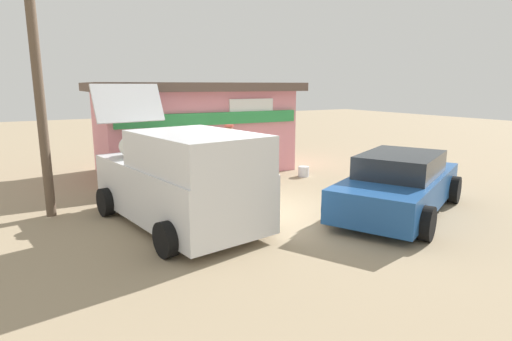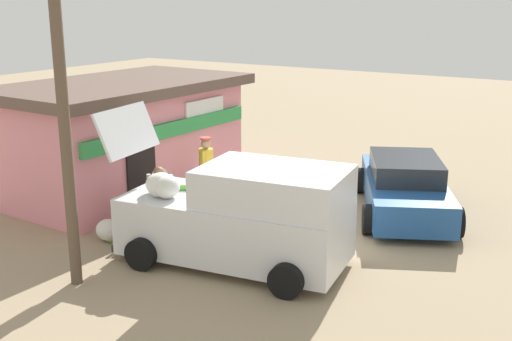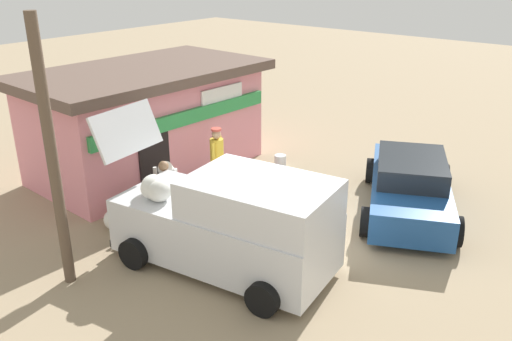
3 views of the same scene
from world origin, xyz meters
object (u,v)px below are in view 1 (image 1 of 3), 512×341
(vendor_standing, at_px, (229,151))
(paint_bucket, at_px, (304,171))
(storefront_bar, at_px, (194,126))
(unloaded_banana_pile, at_px, (125,187))
(delivery_van, at_px, (181,179))
(parked_sedan, at_px, (399,184))
(customer_bending, at_px, (176,160))

(vendor_standing, relative_size, paint_bucket, 5.10)
(storefront_bar, relative_size, vendor_standing, 3.84)
(vendor_standing, relative_size, unloaded_banana_pile, 2.08)
(storefront_bar, xyz_separation_m, unloaded_banana_pile, (-2.84, -2.16, -1.27))
(unloaded_banana_pile, xyz_separation_m, paint_bucket, (5.37, -0.54, -0.05))
(delivery_van, relative_size, paint_bucket, 14.23)
(unloaded_banana_pile, distance_m, paint_bucket, 5.40)
(storefront_bar, relative_size, delivery_van, 1.38)
(parked_sedan, bearing_deg, delivery_van, 160.59)
(storefront_bar, xyz_separation_m, vendor_standing, (-0.01, -2.61, -0.48))
(delivery_van, distance_m, vendor_standing, 3.51)
(parked_sedan, bearing_deg, vendor_standing, 117.16)
(unloaded_banana_pile, height_order, paint_bucket, unloaded_banana_pile)
(storefront_bar, distance_m, parked_sedan, 7.15)
(parked_sedan, xyz_separation_m, unloaded_banana_pile, (-4.97, 4.62, -0.43))
(parked_sedan, bearing_deg, customer_bending, 131.16)
(storefront_bar, height_order, parked_sedan, storefront_bar)
(unloaded_banana_pile, bearing_deg, delivery_van, -81.78)
(parked_sedan, distance_m, unloaded_banana_pile, 6.80)
(delivery_van, distance_m, paint_bucket, 5.58)
(storefront_bar, xyz_separation_m, parked_sedan, (2.13, -6.78, -0.84))
(vendor_standing, distance_m, paint_bucket, 2.68)
(vendor_standing, bearing_deg, paint_bucket, -2.07)
(vendor_standing, bearing_deg, parked_sedan, -62.84)
(customer_bending, xyz_separation_m, paint_bucket, (4.09, -0.15, -0.72))
(delivery_van, relative_size, unloaded_banana_pile, 5.80)
(storefront_bar, distance_m, vendor_standing, 2.65)
(parked_sedan, bearing_deg, paint_bucket, 84.32)
(delivery_van, relative_size, parked_sedan, 1.02)
(vendor_standing, bearing_deg, delivery_van, -132.96)
(paint_bucket, bearing_deg, customer_bending, 177.96)
(unloaded_banana_pile, relative_size, paint_bucket, 2.45)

